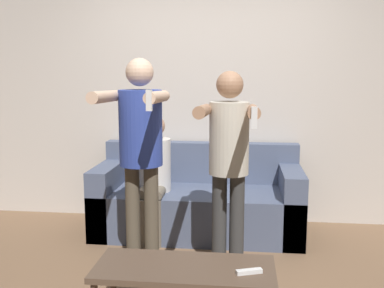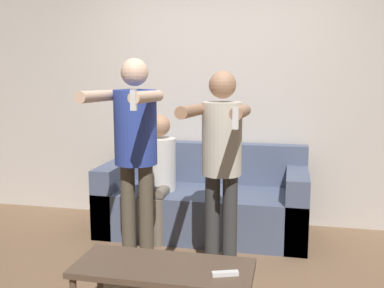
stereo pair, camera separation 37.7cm
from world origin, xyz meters
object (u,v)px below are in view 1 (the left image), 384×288
Objects in this scene: person_standing_right at (229,154)px; remote_on_table at (249,272)px; couch at (198,203)px; person_seated at (153,171)px; person_standing_left at (140,142)px; coffee_table at (184,273)px.

person_standing_right is 0.96m from remote_on_table.
person_standing_right is (0.33, -1.03, 0.68)m from couch.
person_standing_right is 10.21× the size of remote_on_table.
person_seated is (-0.73, 0.85, -0.33)m from person_standing_right.
person_seated is at bearing 95.28° from person_standing_left.
couch is at bearing 93.22° from coffee_table.
person_standing_left is 0.66m from person_standing_right.
person_standing_left reaches higher than person_seated.
couch is 1.26× the size of person_standing_right.
coffee_table is at bearing -86.78° from couch.
person_standing_right reaches higher than person_seated.
remote_on_table is at bearing -8.34° from coffee_table.
person_standing_right reaches higher than couch.
person_standing_left is at bearing 135.31° from remote_on_table.
couch is 1.70× the size of person_seated.
person_standing_right is at bearing -72.44° from couch.
couch is 1.19× the size of person_standing_left.
person_standing_left is 10.81× the size of remote_on_table.
person_standing_right reaches higher than remote_on_table.
person_standing_left is 1.43× the size of person_seated.
coffee_table is at bearing -60.03° from person_standing_left.
coffee_table is at bearing -107.31° from person_standing_right.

